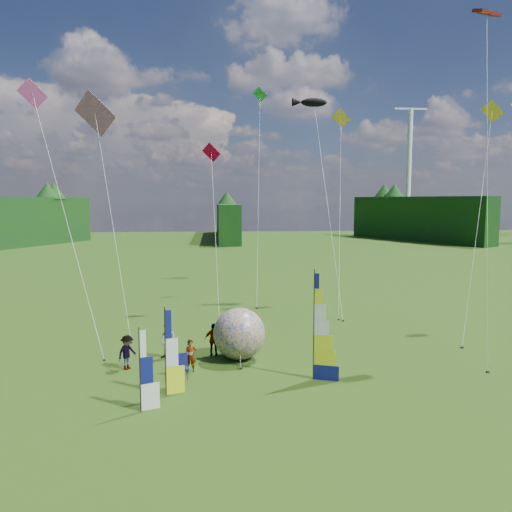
{
  "coord_description": "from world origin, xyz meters",
  "views": [
    {
      "loc": [
        -2.89,
        -18.16,
        7.99
      ],
      "look_at": [
        -1.0,
        4.0,
        5.5
      ],
      "focal_mm": 35.0,
      "sensor_mm": 36.0,
      "label": 1
    }
  ],
  "objects": [
    {
      "name": "ground",
      "position": [
        0.0,
        0.0,
        0.0
      ],
      "size": [
        220.0,
        220.0,
        0.0
      ],
      "primitive_type": "plane",
      "color": "#395818",
      "rests_on": "ground"
    },
    {
      "name": "treeline_ring",
      "position": [
        0.0,
        0.0,
        4.0
      ],
      "size": [
        210.0,
        210.0,
        8.0
      ],
      "primitive_type": null,
      "color": "#133E0B",
      "rests_on": "ground"
    },
    {
      "name": "turbine_right",
      "position": [
        45.0,
        102.0,
        15.0
      ],
      "size": [
        8.0,
        1.2,
        30.0
      ],
      "primitive_type": null,
      "color": "silver",
      "rests_on": "ground"
    },
    {
      "name": "feather_banner_main",
      "position": [
        1.5,
        3.14,
        2.41
      ],
      "size": [
        1.27,
        0.52,
        4.81
      ],
      "primitive_type": null,
      "rotation": [
        0.0,
        0.0,
        -0.33
      ],
      "color": "navy",
      "rests_on": "ground"
    },
    {
      "name": "side_banner_left",
      "position": [
        -4.89,
        1.83,
        1.79
      ],
      "size": [
        0.98,
        0.4,
        3.57
      ],
      "primitive_type": null,
      "rotation": [
        0.0,
        0.0,
        0.32
      ],
      "color": "#D8E91A",
      "rests_on": "ground"
    },
    {
      "name": "side_banner_far",
      "position": [
        -5.7,
        0.3,
        1.58
      ],
      "size": [
        0.91,
        0.45,
        3.16
      ],
      "primitive_type": null,
      "rotation": [
        0.0,
        0.0,
        0.39
      ],
      "color": "white",
      "rests_on": "ground"
    },
    {
      "name": "bol_inflatable",
      "position": [
        -1.65,
        6.32,
        1.31
      ],
      "size": [
        3.41,
        3.41,
        2.62
      ],
      "primitive_type": "sphere",
      "rotation": [
        0.0,
        0.0,
        0.38
      ],
      "color": "#183097",
      "rests_on": "ground"
    },
    {
      "name": "spectator_a",
      "position": [
        -4.01,
        4.61,
        0.77
      ],
      "size": [
        0.6,
        0.44,
        1.53
      ],
      "primitive_type": "imported",
      "rotation": [
        0.0,
        0.0,
        0.14
      ],
      "color": "#66594C",
      "rests_on": "ground"
    },
    {
      "name": "spectator_b",
      "position": [
        -5.21,
        6.66,
        0.9
      ],
      "size": [
        0.98,
        0.73,
        1.81
      ],
      "primitive_type": "imported",
      "rotation": [
        0.0,
        0.0,
        -0.38
      ],
      "color": "#66594C",
      "rests_on": "ground"
    },
    {
      "name": "spectator_c",
      "position": [
        -7.03,
        5.24,
        0.82
      ],
      "size": [
        0.97,
        1.08,
        1.64
      ],
      "primitive_type": "imported",
      "rotation": [
        0.0,
        0.0,
        0.9
      ],
      "color": "#66594C",
      "rests_on": "ground"
    },
    {
      "name": "spectator_d",
      "position": [
        -2.92,
        6.94,
        0.85
      ],
      "size": [
        1.03,
        0.51,
        1.7
      ],
      "primitive_type": "imported",
      "rotation": [
        0.0,
        0.0,
        3.03
      ],
      "color": "#66594C",
      "rests_on": "ground"
    },
    {
      "name": "camp_chair",
      "position": [
        -4.37,
        3.72,
        0.56
      ],
      "size": [
        0.75,
        0.75,
        1.11
      ],
      "primitive_type": null,
      "rotation": [
        0.0,
        0.0,
        0.18
      ],
      "color": "#0E1150",
      "rests_on": "ground"
    },
    {
      "name": "kite_whale",
      "position": [
        5.68,
        19.25,
        8.85
      ],
      "size": [
        7.76,
        14.27,
        17.7
      ],
      "primitive_type": null,
      "rotation": [
        0.0,
        0.0,
        0.36
      ],
      "color": "black",
      "rests_on": "ground"
    },
    {
      "name": "kite_rainbow_delta",
      "position": [
        -9.09,
        13.02,
        8.09
      ],
      "size": [
        11.19,
        13.6,
        16.17
      ],
      "primitive_type": null,
      "rotation": [
        0.0,
        0.0,
        -0.31
      ],
      "color": "#FF470E",
      "rests_on": "ground"
    },
    {
      "name": "kite_parafoil",
      "position": [
        10.85,
        6.05,
        9.78
      ],
      "size": [
        6.68,
        9.38,
        19.56
      ],
      "primitive_type": null,
      "rotation": [
        0.0,
        0.0,
        0.19
      ],
      "color": "red",
      "rests_on": "ground"
    },
    {
      "name": "small_kite_red",
      "position": [
        -2.78,
        15.93,
        6.38
      ],
      "size": [
        5.76,
        10.73,
        12.75
      ],
      "primitive_type": null,
      "rotation": [
        0.0,
        0.0,
        -0.3
      ],
      "color": "#BA0026",
      "rests_on": "ground"
    },
    {
      "name": "small_kite_orange",
      "position": [
        6.51,
        18.45,
        7.98
      ],
      "size": [
        7.38,
        12.34,
        15.97
      ],
      "primitive_type": null,
      "rotation": [
        0.0,
        0.0,
        -0.24
      ],
      "color": "yellow",
      "rests_on": "ground"
    },
    {
      "name": "small_kite_yellow",
      "position": [
        13.04,
        10.66,
        7.53
      ],
      "size": [
        9.29,
        10.85,
        15.05
      ],
      "primitive_type": null,
      "rotation": [
        0.0,
        0.0,
        -0.21
      ],
      "color": "gold",
      "rests_on": "ground"
    },
    {
      "name": "small_kite_pink",
      "position": [
        -10.93,
        9.84,
        7.84
      ],
      "size": [
        8.54,
        9.92,
        15.68
      ],
      "primitive_type": null,
      "rotation": [
        0.0,
        0.0,
        0.06
      ],
      "color": "#E347A5",
      "rests_on": "ground"
    },
    {
      "name": "small_kite_green",
      "position": [
        0.86,
        23.3,
        9.37
      ],
      "size": [
        6.4,
        13.33,
        18.73
      ],
      "primitive_type": null,
      "rotation": [
        0.0,
        0.0,
        -0.24
      ],
      "color": "green",
      "rests_on": "ground"
    }
  ]
}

